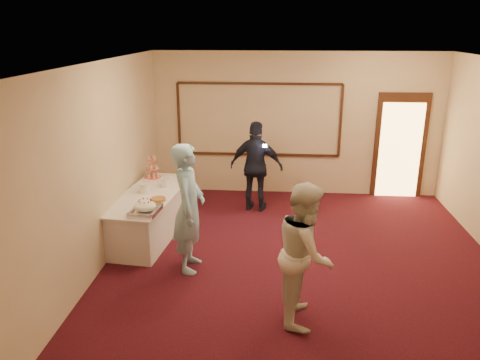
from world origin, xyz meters
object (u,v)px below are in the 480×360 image
plate_stack_a (146,188)px  buffet_table (151,214)px  pavlova_tray (145,208)px  cupcake_stand (152,169)px  plate_stack_b (166,183)px  woman (305,253)px  guest (256,167)px  tart (158,200)px  man (189,208)px

plate_stack_a → buffet_table: bearing=-24.3°
pavlova_tray → cupcake_stand: cupcake_stand is taller
plate_stack_b → pavlova_tray: bearing=-91.3°
buffet_table → cupcake_stand: size_ratio=5.23×
buffet_table → woman: (2.50, -2.21, 0.49)m
plate_stack_a → plate_stack_b: size_ratio=1.15×
guest → pavlova_tray: bearing=65.3°
pavlova_tray → plate_stack_a: bearing=105.0°
plate_stack_a → plate_stack_b: bearing=52.2°
plate_stack_b → tart: (0.04, -0.72, -0.05)m
tart → man: man is taller
buffet_table → tart: bearing=-55.2°
pavlova_tray → guest: 2.72m
buffet_table → plate_stack_b: (0.20, 0.37, 0.46)m
buffet_table → man: man is taller
cupcake_stand → guest: guest is taller
tart → man: (0.64, -0.74, 0.17)m
man → pavlova_tray: bearing=72.4°
cupcake_stand → plate_stack_a: 0.86m
man → woman: (1.62, -1.13, -0.08)m
buffet_table → cupcake_stand: cupcake_stand is taller
pavlova_tray → guest: bearing=54.3°
plate_stack_b → woman: woman is taller
guest → tart: bearing=59.2°
plate_stack_a → plate_stack_b: plate_stack_a is taller
pavlova_tray → tart: (0.07, 0.51, -0.06)m
buffet_table → pavlova_tray: size_ratio=4.06×
buffet_table → pavlova_tray: bearing=-78.7°
buffet_table → cupcake_stand: bearing=100.7°
man → guest: bearing=-19.8°
pavlova_tray → woman: size_ratio=0.33×
woman → man: bearing=58.4°
cupcake_stand → tart: 1.31m
cupcake_stand → woman: 4.09m
tart → plate_stack_b: bearing=93.4°
plate_stack_a → tart: plate_stack_a is taller
pavlova_tray → plate_stack_b: (0.03, 1.23, -0.01)m
cupcake_stand → plate_stack_b: 0.64m
cupcake_stand → woman: (2.67, -3.10, -0.05)m
pavlova_tray → man: bearing=-17.5°
buffet_table → man: (0.88, -1.09, 0.57)m
tart → guest: 2.27m
cupcake_stand → plate_stack_b: bearing=-54.3°
plate_stack_a → woman: bearing=-41.1°
plate_stack_b → man: bearing=-64.9°
man → plate_stack_b: bearing=25.0°
cupcake_stand → tart: size_ratio=1.67×
plate_stack_a → tart: (0.31, -0.38, -0.06)m
plate_stack_b → cupcake_stand: bearing=125.7°
pavlova_tray → cupcake_stand: bearing=101.0°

